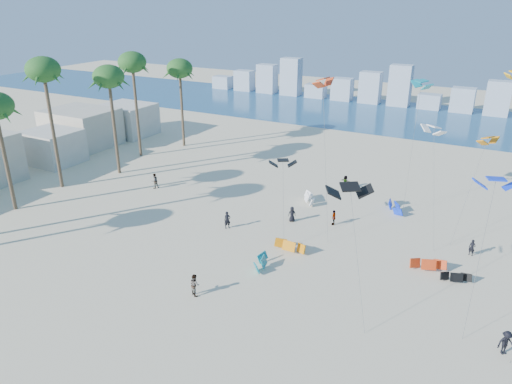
% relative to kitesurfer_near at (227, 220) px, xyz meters
% --- Properties ---
extents(ground, '(220.00, 220.00, 0.00)m').
position_rel_kitesurfer_near_xyz_m(ground, '(0.20, -15.95, -0.89)').
color(ground, beige).
rests_on(ground, ground).
extents(ocean, '(220.00, 220.00, 0.00)m').
position_rel_kitesurfer_near_xyz_m(ocean, '(0.20, 56.05, -0.88)').
color(ocean, navy).
rests_on(ocean, ground).
extents(kitesurfer_near, '(0.76, 0.75, 1.77)m').
position_rel_kitesurfer_near_xyz_m(kitesurfer_near, '(0.00, 0.00, 0.00)').
color(kitesurfer_near, black).
rests_on(kitesurfer_near, ground).
extents(kitesurfer_mid, '(1.08, 1.01, 1.78)m').
position_rel_kitesurfer_near_xyz_m(kitesurfer_mid, '(3.76, -10.94, 0.00)').
color(kitesurfer_mid, gray).
rests_on(kitesurfer_mid, ground).
extents(kitesurfers_far, '(39.56, 23.88, 1.85)m').
position_rel_kitesurfer_near_xyz_m(kitesurfers_far, '(7.61, 4.55, -0.05)').
color(kitesurfers_far, black).
rests_on(kitesurfers_far, ground).
extents(grounded_kites, '(19.58, 20.05, 0.97)m').
position_rel_kitesurfer_near_xyz_m(grounded_kites, '(11.59, 3.18, -0.42)').
color(grounded_kites, '#0B7C8F').
rests_on(grounded_kites, ground).
extents(flying_kites, '(25.60, 27.42, 15.19)m').
position_rel_kitesurfer_near_xyz_m(flying_kites, '(16.18, 4.64, 9.89)').
color(flying_kites, black).
rests_on(flying_kites, ground).
extents(palm_row, '(6.65, 44.80, 15.35)m').
position_rel_kitesurfer_near_xyz_m(palm_row, '(-21.96, 0.20, 11.16)').
color(palm_row, brown).
rests_on(palm_row, ground).
extents(beachfront_buildings, '(11.50, 43.00, 6.00)m').
position_rel_kitesurfer_near_xyz_m(beachfront_buildings, '(-33.50, 4.86, 1.79)').
color(beachfront_buildings, beige).
rests_on(beachfront_buildings, ground).
extents(distant_skyline, '(85.00, 3.00, 8.40)m').
position_rel_kitesurfer_near_xyz_m(distant_skyline, '(-0.99, 66.05, 2.20)').
color(distant_skyline, '#9EADBF').
rests_on(distant_skyline, ground).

